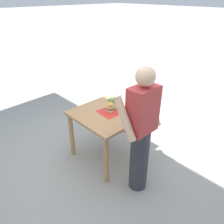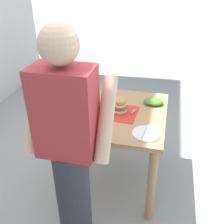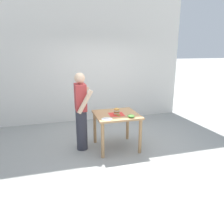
% 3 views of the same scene
% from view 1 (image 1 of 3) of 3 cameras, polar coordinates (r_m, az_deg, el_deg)
% --- Properties ---
extents(ground_plane, '(80.00, 80.00, 0.00)m').
position_cam_1_polar(ground_plane, '(3.66, -1.10, -11.07)').
color(ground_plane, '#9E9E99').
extents(patio_table, '(0.91, 0.93, 0.79)m').
position_cam_1_polar(patio_table, '(3.28, -1.20, -2.29)').
color(patio_table, tan).
rests_on(patio_table, ground).
extents(serving_paper, '(0.34, 0.34, 0.00)m').
position_cam_1_polar(serving_paper, '(3.23, -0.47, 0.05)').
color(serving_paper, red).
rests_on(serving_paper, patio_table).
extents(sandwich, '(0.13, 0.13, 0.18)m').
position_cam_1_polar(sandwich, '(3.20, -0.45, 1.29)').
color(sandwich, gold).
rests_on(sandwich, serving_paper).
extents(pickle_spear, '(0.04, 0.08, 0.02)m').
position_cam_1_polar(pickle_spear, '(3.30, 0.93, 1.02)').
color(pickle_spear, '#8EA83D').
rests_on(pickle_spear, serving_paper).
extents(side_plate_with_forks, '(0.22, 0.22, 0.02)m').
position_cam_1_polar(side_plate_with_forks, '(3.23, 6.45, -0.04)').
color(side_plate_with_forks, white).
rests_on(side_plate_with_forks, patio_table).
extents(side_salad, '(0.18, 0.14, 0.06)m').
position_cam_1_polar(side_salad, '(3.54, 0.30, 3.23)').
color(side_salad, '#477F33').
rests_on(side_salad, patio_table).
extents(diner_across_table, '(0.55, 0.35, 1.69)m').
position_cam_1_polar(diner_across_table, '(2.64, 7.56, -5.08)').
color(diner_across_table, '#33333D').
rests_on(diner_across_table, ground).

